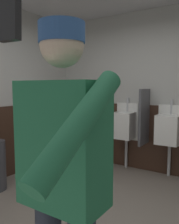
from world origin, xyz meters
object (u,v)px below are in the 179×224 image
at_px(urinal_left, 125,125).
at_px(person, 62,172).
at_px(cell_phone, 9,17).
at_px(urinal_middle, 169,129).

relative_size(urinal_left, person, 0.71).
distance_m(person, cell_phone, 0.82).
bearing_deg(person, urinal_middle, 94.67).
relative_size(person, cell_phone, 15.81).
relative_size(urinal_left, cell_phone, 11.27).
distance_m(urinal_left, urinal_middle, 0.75).
height_order(urinal_middle, person, person).
bearing_deg(urinal_left, cell_phone, -69.47).
bearing_deg(urinal_middle, cell_phone, -81.47).
height_order(urinal_left, person, person).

